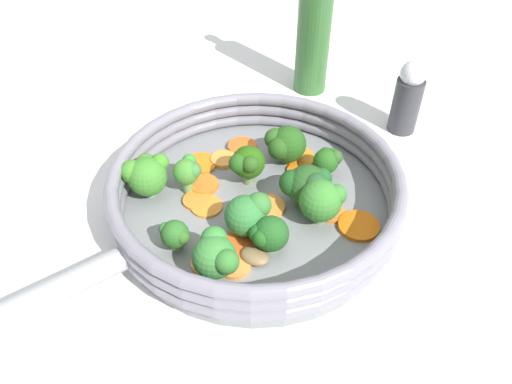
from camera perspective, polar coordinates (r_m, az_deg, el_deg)
name	(u,v)px	position (r m, az deg, el deg)	size (l,w,h in m)	color
ground_plane	(256,212)	(0.59, 0.00, -2.31)	(4.00, 4.00, 0.00)	white
skillet	(256,207)	(0.58, 0.00, -1.71)	(0.31, 0.31, 0.02)	gray
skillet_rim_wall	(256,186)	(0.56, 0.00, 0.67)	(0.33, 0.33, 0.05)	gray
skillet_handle	(34,300)	(0.51, -24.01, -11.25)	(0.03, 0.03, 0.19)	#999B9E
skillet_rivet_left	(125,235)	(0.55, -14.76, -4.76)	(0.01, 0.01, 0.01)	gray
skillet_rivet_right	(155,278)	(0.51, -11.47, -9.63)	(0.01, 0.01, 0.01)	gray
carrot_slice_0	(301,171)	(0.61, 5.20, 2.36)	(0.04, 0.04, 0.00)	orange
carrot_slice_1	(359,226)	(0.56, 11.66, -3.81)	(0.05, 0.05, 0.00)	orange
carrot_slice_2	(299,157)	(0.64, 4.94, 3.99)	(0.04, 0.04, 0.00)	orange
carrot_slice_3	(204,185)	(0.59, -5.96, 0.82)	(0.03, 0.03, 0.01)	orange
carrot_slice_4	(210,263)	(0.51, -5.23, -8.04)	(0.04, 0.04, 0.01)	#F98F3B
carrot_slice_5	(242,147)	(0.65, -1.61, 5.20)	(0.04, 0.04, 0.01)	orange
carrot_slice_6	(224,159)	(0.63, -3.73, 3.74)	(0.03, 0.03, 0.01)	orange
carrot_slice_7	(207,206)	(0.57, -5.65, -1.63)	(0.04, 0.04, 0.00)	orange
carrot_slice_8	(197,200)	(0.58, -6.78, -0.95)	(0.03, 0.03, 0.00)	orange
carrot_slice_9	(241,246)	(0.53, -1.69, -6.13)	(0.04, 0.04, 0.00)	orange
carrot_slice_10	(200,163)	(0.63, -6.36, 3.27)	(0.04, 0.04, 0.00)	orange
carrot_slice_11	(331,212)	(0.57, 8.59, -2.22)	(0.03, 0.03, 0.00)	orange
carrot_slice_12	(268,207)	(0.57, 1.41, -1.69)	(0.04, 0.04, 0.00)	orange
carrot_slice_13	(234,265)	(0.51, -2.54, -8.38)	(0.03, 0.03, 0.00)	#F9913F
broccoli_floret_0	(188,170)	(0.58, -7.72, 2.55)	(0.03, 0.03, 0.04)	#63984F
broccoli_floret_1	(328,160)	(0.60, 8.19, 3.68)	(0.03, 0.04, 0.04)	#6EA451
broccoli_floret_2	(285,144)	(0.62, 3.30, 5.47)	(0.05, 0.05, 0.05)	#6D9D4E
broccoli_floret_3	(322,199)	(0.54, 7.50, -0.82)	(0.05, 0.05, 0.05)	#628444
broccoli_floret_4	(247,163)	(0.58, -1.02, 3.32)	(0.04, 0.04, 0.05)	#6F8650
broccoli_floret_5	(249,213)	(0.52, -0.83, -2.41)	(0.05, 0.04, 0.05)	#658456
broccoli_floret_6	(215,255)	(0.48, -4.67, -7.17)	(0.05, 0.05, 0.05)	#6B9B5F
broccoli_floret_7	(175,235)	(0.52, -9.26, -4.83)	(0.03, 0.03, 0.04)	#7E9F57
broccoli_floret_8	(269,234)	(0.51, 1.45, -4.86)	(0.04, 0.04, 0.04)	#629245
broccoli_floret_9	(307,185)	(0.55, 5.83, 0.80)	(0.06, 0.05, 0.05)	#658453
broccoli_floret_10	(146,174)	(0.58, -12.50, 2.04)	(0.05, 0.05, 0.05)	#82AD66
mushroom_piece_0	(319,193)	(0.58, 7.19, -0.08)	(0.03, 0.02, 0.01)	olive
mushroom_piece_1	(192,169)	(0.61, -7.31, 2.60)	(0.03, 0.02, 0.01)	brown
mushroom_piece_2	(255,256)	(0.51, -0.15, -7.33)	(0.03, 0.02, 0.01)	olive
salt_shaker	(408,97)	(0.72, 16.95, 10.30)	(0.04, 0.04, 0.11)	#333338
oil_bottle	(314,28)	(0.77, 6.65, 18.09)	(0.05, 0.05, 0.24)	#2D5B28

